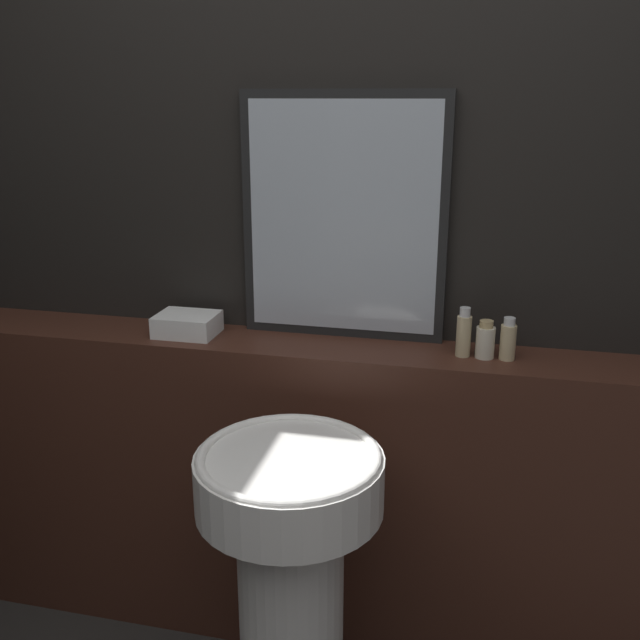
% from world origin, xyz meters
% --- Properties ---
extents(wall_back, '(8.00, 0.06, 2.50)m').
position_xyz_m(wall_back, '(0.00, 1.54, 1.25)').
color(wall_back, black).
rests_on(wall_back, ground_plane).
extents(vanity_counter, '(2.42, 0.23, 0.96)m').
position_xyz_m(vanity_counter, '(0.00, 1.40, 0.48)').
color(vanity_counter, '#422319').
rests_on(vanity_counter, ground_plane).
extents(pedestal_sink, '(0.44, 0.44, 0.85)m').
position_xyz_m(pedestal_sink, '(0.05, 0.97, 0.52)').
color(pedestal_sink, white).
rests_on(pedestal_sink, ground_plane).
extents(mirror, '(0.57, 0.03, 0.68)m').
position_xyz_m(mirror, '(0.07, 1.49, 1.30)').
color(mirror, black).
rests_on(mirror, vanity_counter).
extents(towel_stack, '(0.17, 0.14, 0.06)m').
position_xyz_m(towel_stack, '(-0.37, 1.40, 0.99)').
color(towel_stack, white).
rests_on(towel_stack, vanity_counter).
extents(shampoo_bottle, '(0.04, 0.04, 0.13)m').
position_xyz_m(shampoo_bottle, '(0.41, 1.40, 1.02)').
color(shampoo_bottle, '#C6B284').
rests_on(shampoo_bottle, vanity_counter).
extents(conditioner_bottle, '(0.05, 0.05, 0.10)m').
position_xyz_m(conditioner_bottle, '(0.47, 1.40, 1.01)').
color(conditioner_bottle, beige).
rests_on(conditioner_bottle, vanity_counter).
extents(lotion_bottle, '(0.04, 0.04, 0.11)m').
position_xyz_m(lotion_bottle, '(0.53, 1.40, 1.01)').
color(lotion_bottle, '#C6B284').
rests_on(lotion_bottle, vanity_counter).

